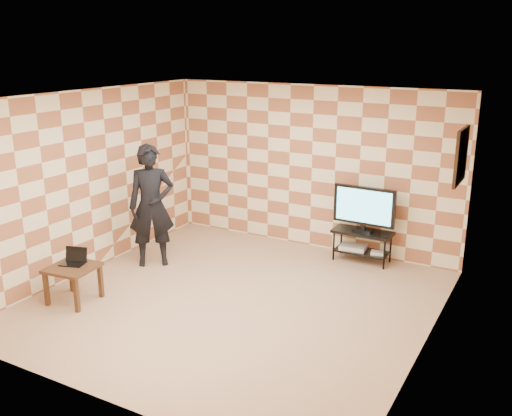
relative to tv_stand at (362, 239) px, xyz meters
The scene contains 14 objects.
floor 2.47m from the tv_stand, 114.60° to the right, with size 5.00×5.00×0.00m, color tan.
wall_back 1.44m from the tv_stand, 164.60° to the left, with size 5.00×0.02×2.70m, color #F6E9BE.
wall_front 4.93m from the tv_stand, 102.15° to the right, with size 5.00×0.02×2.70m, color #F6E9BE.
wall_left 4.27m from the tv_stand, 147.74° to the right, with size 0.02×5.00×2.70m, color #F6E9BE.
wall_right 2.85m from the tv_stand, 56.25° to the right, with size 0.02×5.00×2.70m, color #F6E9BE.
ceiling 3.38m from the tv_stand, 114.60° to the right, with size 5.00×5.00×0.02m, color white.
wall_art 2.25m from the tv_stand, 24.75° to the right, with size 0.04×0.72×0.72m.
tv_stand is the anchor object (origin of this frame).
tv 0.53m from the tv_stand, 88.63° to the right, with size 0.98×0.19×0.71m.
dvd_player 0.21m from the tv_stand, behind, with size 0.40×0.29×0.07m, color silver.
game_console 0.32m from the tv_stand, ahead, with size 0.20×0.15×0.05m, color silver.
side_table 4.35m from the tv_stand, 131.63° to the right, with size 0.65×0.65×0.50m.
laptop 4.32m from the tv_stand, 133.13° to the right, with size 0.36×0.32×0.21m.
person 3.32m from the tv_stand, 149.14° to the right, with size 0.69×0.45×1.89m, color black.
Camera 1 is at (3.64, -5.98, 3.37)m, focal length 40.00 mm.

